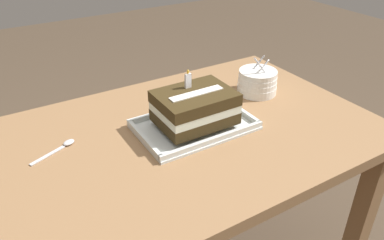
# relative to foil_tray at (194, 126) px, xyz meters

# --- Properties ---
(dining_table) EXTENTS (1.13, 0.76, 0.72)m
(dining_table) POSITION_rel_foil_tray_xyz_m (-0.02, -0.00, -0.11)
(dining_table) COLOR olive
(dining_table) RESTS_ON ground_plane
(foil_tray) EXTENTS (0.35, 0.23, 0.02)m
(foil_tray) POSITION_rel_foil_tray_xyz_m (0.00, 0.00, 0.00)
(foil_tray) COLOR silver
(foil_tray) RESTS_ON dining_table
(birthday_cake) EXTENTS (0.22, 0.17, 0.15)m
(birthday_cake) POSITION_rel_foil_tray_xyz_m (0.00, 0.00, 0.07)
(birthday_cake) COLOR #392C15
(birthday_cake) RESTS_ON foil_tray
(bowl_stack) EXTENTS (0.14, 0.14, 0.14)m
(bowl_stack) POSITION_rel_foil_tray_xyz_m (0.32, 0.09, 0.03)
(bowl_stack) COLOR white
(bowl_stack) RESTS_ON dining_table
(serving_spoon_near_tray) EXTENTS (0.14, 0.07, 0.01)m
(serving_spoon_near_tray) POSITION_rel_foil_tray_xyz_m (-0.37, 0.10, -0.00)
(serving_spoon_near_tray) COLOR silver
(serving_spoon_near_tray) RESTS_ON dining_table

